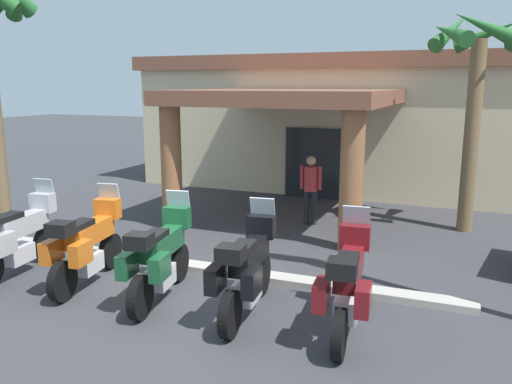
{
  "coord_description": "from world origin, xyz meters",
  "views": [
    {
      "loc": [
        4.04,
        -7.04,
        3.37
      ],
      "look_at": [
        0.2,
        2.62,
        1.2
      ],
      "focal_mm": 36.3,
      "sensor_mm": 36.0,
      "label": 1
    }
  ],
  "objects_px": {
    "motel_building": "(336,120)",
    "motorcycle_green": "(160,257)",
    "motorcycle_silver": "(16,236)",
    "motorcycle_black": "(247,270)",
    "motorcycle_maroon": "(348,284)",
    "motorcycle_orange": "(86,245)",
    "pedestrian": "(311,185)",
    "palm_tree_near_portico": "(475,70)"
  },
  "relations": [
    {
      "from": "motorcycle_green",
      "to": "pedestrian",
      "type": "distance_m",
      "value": 5.34
    },
    {
      "from": "motel_building",
      "to": "motorcycle_orange",
      "type": "relative_size",
      "value": 5.76
    },
    {
      "from": "motel_building",
      "to": "motorcycle_green",
      "type": "distance_m",
      "value": 10.84
    },
    {
      "from": "motorcycle_silver",
      "to": "motorcycle_black",
      "type": "bearing_deg",
      "value": -96.67
    },
    {
      "from": "motorcycle_orange",
      "to": "pedestrian",
      "type": "height_order",
      "value": "pedestrian"
    },
    {
      "from": "motorcycle_black",
      "to": "motorcycle_maroon",
      "type": "height_order",
      "value": "same"
    },
    {
      "from": "motorcycle_black",
      "to": "pedestrian",
      "type": "height_order",
      "value": "pedestrian"
    },
    {
      "from": "motorcycle_black",
      "to": "pedestrian",
      "type": "xyz_separation_m",
      "value": [
        -0.52,
        5.26,
        0.28
      ]
    },
    {
      "from": "motel_building",
      "to": "motorcycle_maroon",
      "type": "height_order",
      "value": "motel_building"
    },
    {
      "from": "motel_building",
      "to": "motorcycle_maroon",
      "type": "bearing_deg",
      "value": -74.84
    },
    {
      "from": "motorcycle_maroon",
      "to": "palm_tree_near_portico",
      "type": "distance_m",
      "value": 6.91
    },
    {
      "from": "palm_tree_near_portico",
      "to": "motel_building",
      "type": "bearing_deg",
      "value": 131.52
    },
    {
      "from": "motorcycle_silver",
      "to": "motorcycle_maroon",
      "type": "relative_size",
      "value": 1.0
    },
    {
      "from": "motorcycle_orange",
      "to": "motorcycle_black",
      "type": "relative_size",
      "value": 1.0
    },
    {
      "from": "motorcycle_maroon",
      "to": "motorcycle_black",
      "type": "bearing_deg",
      "value": 84.57
    },
    {
      "from": "motorcycle_green",
      "to": "pedestrian",
      "type": "bearing_deg",
      "value": -19.63
    },
    {
      "from": "motorcycle_black",
      "to": "motorcycle_maroon",
      "type": "bearing_deg",
      "value": -95.73
    },
    {
      "from": "motorcycle_silver",
      "to": "palm_tree_near_portico",
      "type": "bearing_deg",
      "value": -57.35
    },
    {
      "from": "motorcycle_black",
      "to": "pedestrian",
      "type": "relative_size",
      "value": 1.31
    },
    {
      "from": "motorcycle_green",
      "to": "palm_tree_near_portico",
      "type": "bearing_deg",
      "value": -45.59
    },
    {
      "from": "motel_building",
      "to": "motorcycle_green",
      "type": "bearing_deg",
      "value": -90.5
    },
    {
      "from": "motorcycle_maroon",
      "to": "motel_building",
      "type": "bearing_deg",
      "value": 9.12
    },
    {
      "from": "motorcycle_green",
      "to": "palm_tree_near_portico",
      "type": "height_order",
      "value": "palm_tree_near_portico"
    },
    {
      "from": "motorcycle_maroon",
      "to": "pedestrian",
      "type": "xyz_separation_m",
      "value": [
        -2.02,
        5.27,
        0.28
      ]
    },
    {
      "from": "motorcycle_green",
      "to": "palm_tree_near_portico",
      "type": "relative_size",
      "value": 0.44
    },
    {
      "from": "palm_tree_near_portico",
      "to": "motorcycle_silver",
      "type": "bearing_deg",
      "value": -141.17
    },
    {
      "from": "motorcycle_orange",
      "to": "palm_tree_near_portico",
      "type": "relative_size",
      "value": 0.44
    },
    {
      "from": "motorcycle_silver",
      "to": "pedestrian",
      "type": "height_order",
      "value": "pedestrian"
    },
    {
      "from": "motel_building",
      "to": "motorcycle_silver",
      "type": "distance_m",
      "value": 11.31
    },
    {
      "from": "palm_tree_near_portico",
      "to": "motorcycle_maroon",
      "type": "bearing_deg",
      "value": -103.62
    },
    {
      "from": "motorcycle_orange",
      "to": "motorcycle_green",
      "type": "xyz_separation_m",
      "value": [
        1.5,
        -0.08,
        0.0
      ]
    },
    {
      "from": "motorcycle_maroon",
      "to": "palm_tree_near_portico",
      "type": "bearing_deg",
      "value": -18.59
    },
    {
      "from": "motorcycle_green",
      "to": "motorcycle_maroon",
      "type": "bearing_deg",
      "value": -99.69
    },
    {
      "from": "motorcycle_silver",
      "to": "pedestrian",
      "type": "xyz_separation_m",
      "value": [
        3.98,
        5.22,
        0.28
      ]
    },
    {
      "from": "motorcycle_silver",
      "to": "motorcycle_green",
      "type": "height_order",
      "value": "same"
    },
    {
      "from": "motorcycle_silver",
      "to": "motorcycle_orange",
      "type": "height_order",
      "value": "same"
    },
    {
      "from": "motorcycle_silver",
      "to": "motorcycle_black",
      "type": "relative_size",
      "value": 1.0
    },
    {
      "from": "motorcycle_silver",
      "to": "motorcycle_maroon",
      "type": "height_order",
      "value": "same"
    },
    {
      "from": "motorcycle_silver",
      "to": "motorcycle_orange",
      "type": "bearing_deg",
      "value": -93.64
    },
    {
      "from": "motel_building",
      "to": "motorcycle_green",
      "type": "height_order",
      "value": "motel_building"
    },
    {
      "from": "pedestrian",
      "to": "motorcycle_orange",
      "type": "bearing_deg",
      "value": -27.54
    },
    {
      "from": "pedestrian",
      "to": "palm_tree_near_portico",
      "type": "height_order",
      "value": "palm_tree_near_portico"
    }
  ]
}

